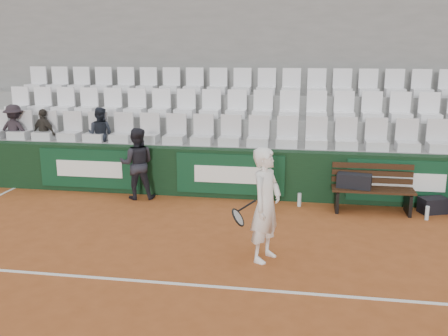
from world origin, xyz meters
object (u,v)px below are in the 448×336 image
(sports_bag_ground, at_px, (433,205))
(water_bottle_near, at_px, (299,200))
(water_bottle_far, at_px, (427,213))
(ball_kid, at_px, (137,164))
(spectator_a, at_px, (13,111))
(sports_bag_left, at_px, (354,181))
(spectator_c, at_px, (99,114))
(bench_left, at_px, (372,200))
(spectator_b, at_px, (43,114))
(tennis_player, at_px, (266,205))

(sports_bag_ground, xyz_separation_m, water_bottle_near, (-2.47, -0.00, -0.02))
(water_bottle_near, xyz_separation_m, water_bottle_far, (2.28, -0.42, -0.01))
(ball_kid, relative_size, spectator_a, 1.20)
(sports_bag_left, bearing_deg, water_bottle_near, 173.92)
(sports_bag_ground, relative_size, ball_kid, 0.33)
(ball_kid, distance_m, spectator_c, 1.70)
(spectator_a, xyz_separation_m, spectator_c, (2.05, 0.00, -0.01))
(ball_kid, bearing_deg, bench_left, 165.53)
(water_bottle_near, bearing_deg, bench_left, -5.03)
(water_bottle_far, distance_m, spectator_a, 8.96)
(sports_bag_ground, xyz_separation_m, spectator_a, (-8.93, 0.93, 1.46))
(spectator_b, bearing_deg, tennis_player, 167.59)
(water_bottle_far, height_order, spectator_a, spectator_a)
(water_bottle_near, xyz_separation_m, tennis_player, (-0.46, -2.59, 0.70))
(water_bottle_far, relative_size, spectator_b, 0.22)
(sports_bag_ground, bearing_deg, sports_bag_left, -175.83)
(sports_bag_left, xyz_separation_m, sports_bag_ground, (1.47, 0.11, -0.44))
(water_bottle_far, bearing_deg, spectator_c, 168.59)
(sports_bag_ground, bearing_deg, spectator_c, 172.35)
(sports_bag_left, bearing_deg, ball_kid, 178.42)
(bench_left, distance_m, water_bottle_near, 1.36)
(spectator_a, bearing_deg, spectator_c, -177.40)
(water_bottle_far, relative_size, spectator_c, 0.21)
(water_bottle_far, distance_m, spectator_c, 6.98)
(water_bottle_far, relative_size, spectator_a, 0.21)
(sports_bag_left, xyz_separation_m, water_bottle_far, (1.27, -0.32, -0.46))
(ball_kid, height_order, spectator_a, spectator_a)
(sports_bag_ground, bearing_deg, bench_left, -173.92)
(ball_kid, bearing_deg, water_bottle_far, 162.66)
(bench_left, xyz_separation_m, spectator_a, (-7.81, 1.04, 1.38))
(spectator_b, bearing_deg, water_bottle_near, -167.88)
(bench_left, xyz_separation_m, water_bottle_near, (-1.35, 0.12, -0.09))
(sports_bag_ground, relative_size, water_bottle_near, 1.84)
(sports_bag_left, bearing_deg, tennis_player, -120.49)
(water_bottle_far, bearing_deg, bench_left, 161.75)
(spectator_c, bearing_deg, sports_bag_ground, 175.39)
(tennis_player, height_order, spectator_a, spectator_a)
(water_bottle_far, bearing_deg, spectator_a, 171.21)
(ball_kid, bearing_deg, sports_bag_ground, 167.04)
(water_bottle_near, relative_size, spectator_b, 0.23)
(sports_bag_left, distance_m, spectator_a, 7.60)
(ball_kid, xyz_separation_m, spectator_c, (-1.14, 0.91, 0.87))
(sports_bag_ground, bearing_deg, spectator_a, 174.09)
(bench_left, bearing_deg, sports_bag_left, 178.00)
(tennis_player, relative_size, spectator_a, 1.37)
(spectator_b, bearing_deg, bench_left, -167.10)
(sports_bag_ground, distance_m, spectator_c, 7.10)
(spectator_a, distance_m, spectator_c, 2.05)
(ball_kid, xyz_separation_m, spectator_b, (-2.47, 0.91, 0.84))
(sports_bag_ground, bearing_deg, tennis_player, -138.54)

